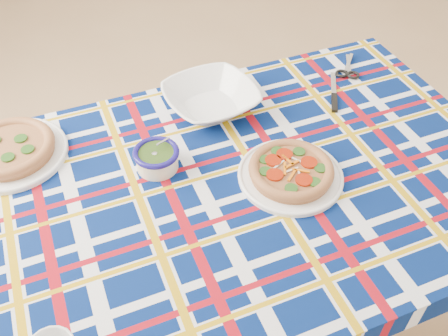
{
  "coord_description": "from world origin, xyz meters",
  "views": [
    {
      "loc": [
        -0.28,
        -1.36,
        1.56
      ],
      "look_at": [
        -0.25,
        -0.49,
        0.69
      ],
      "focal_mm": 40.0,
      "sensor_mm": 36.0,
      "label": 1
    }
  ],
  "objects_px": {
    "main_focaccia_plate": "(291,170)",
    "serving_bowl": "(211,99)",
    "dining_table": "(232,202)",
    "pesto_bowl": "(157,157)"
  },
  "relations": [
    {
      "from": "dining_table",
      "to": "serving_bowl",
      "type": "distance_m",
      "value": 0.32
    },
    {
      "from": "serving_bowl",
      "to": "main_focaccia_plate",
      "type": "bearing_deg",
      "value": -56.37
    },
    {
      "from": "pesto_bowl",
      "to": "serving_bowl",
      "type": "relative_size",
      "value": 0.45
    },
    {
      "from": "dining_table",
      "to": "pesto_bowl",
      "type": "height_order",
      "value": "pesto_bowl"
    },
    {
      "from": "serving_bowl",
      "to": "pesto_bowl",
      "type": "bearing_deg",
      "value": -120.58
    },
    {
      "from": "dining_table",
      "to": "main_focaccia_plate",
      "type": "bearing_deg",
      "value": -13.76
    },
    {
      "from": "dining_table",
      "to": "main_focaccia_plate",
      "type": "relative_size",
      "value": 6.08
    },
    {
      "from": "main_focaccia_plate",
      "to": "serving_bowl",
      "type": "bearing_deg",
      "value": 123.63
    },
    {
      "from": "dining_table",
      "to": "main_focaccia_plate",
      "type": "xyz_separation_m",
      "value": [
        0.15,
        0.02,
        0.09
      ]
    },
    {
      "from": "dining_table",
      "to": "serving_bowl",
      "type": "bearing_deg",
      "value": 78.4
    }
  ]
}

